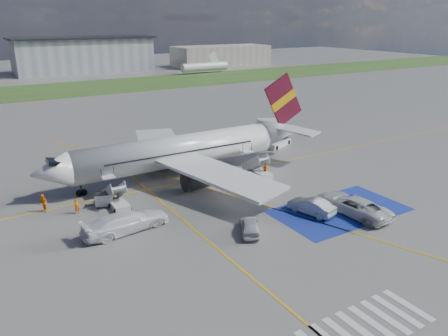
{
  "coord_description": "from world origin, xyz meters",
  "views": [
    {
      "loc": [
        -22.01,
        -33.24,
        19.06
      ],
      "look_at": [
        1.48,
        5.25,
        3.5
      ],
      "focal_mm": 35.0,
      "sensor_mm": 36.0,
      "label": 1
    }
  ],
  "objects_px": {
    "gpu_cart": "(104,200)",
    "car_silver_a": "(250,226)",
    "belt_loader": "(278,143)",
    "car_silver_b": "(311,206)",
    "van_white_b": "(126,219)",
    "airliner": "(188,149)",
    "van_white_a": "(353,202)"
  },
  "relations": [
    {
      "from": "car_silver_b",
      "to": "van_white_a",
      "type": "relative_size",
      "value": 0.78
    },
    {
      "from": "van_white_b",
      "to": "van_white_a",
      "type": "bearing_deg",
      "value": -117.8
    },
    {
      "from": "gpu_cart",
      "to": "van_white_b",
      "type": "relative_size",
      "value": 0.32
    },
    {
      "from": "gpu_cart",
      "to": "van_white_a",
      "type": "bearing_deg",
      "value": -16.88
    },
    {
      "from": "belt_loader",
      "to": "car_silver_b",
      "type": "xyz_separation_m",
      "value": [
        -12.61,
        -21.5,
        0.4
      ]
    },
    {
      "from": "airliner",
      "to": "van_white_b",
      "type": "distance_m",
      "value": 16.38
    },
    {
      "from": "gpu_cart",
      "to": "car_silver_a",
      "type": "distance_m",
      "value": 16.38
    },
    {
      "from": "car_silver_a",
      "to": "van_white_b",
      "type": "bearing_deg",
      "value": -4.63
    },
    {
      "from": "car_silver_a",
      "to": "van_white_b",
      "type": "relative_size",
      "value": 0.67
    },
    {
      "from": "van_white_b",
      "to": "airliner",
      "type": "bearing_deg",
      "value": -54.58
    },
    {
      "from": "car_silver_b",
      "to": "van_white_b",
      "type": "distance_m",
      "value": 18.53
    },
    {
      "from": "car_silver_a",
      "to": "van_white_a",
      "type": "relative_size",
      "value": 0.66
    },
    {
      "from": "car_silver_b",
      "to": "van_white_a",
      "type": "height_order",
      "value": "van_white_a"
    },
    {
      "from": "belt_loader",
      "to": "van_white_a",
      "type": "bearing_deg",
      "value": -134.25
    },
    {
      "from": "van_white_a",
      "to": "gpu_cart",
      "type": "bearing_deg",
      "value": -37.81
    },
    {
      "from": "airliner",
      "to": "van_white_b",
      "type": "height_order",
      "value": "airliner"
    },
    {
      "from": "car_silver_a",
      "to": "van_white_a",
      "type": "distance_m",
      "value": 11.71
    },
    {
      "from": "gpu_cart",
      "to": "belt_loader",
      "type": "distance_m",
      "value": 31.4
    },
    {
      "from": "car_silver_a",
      "to": "car_silver_b",
      "type": "height_order",
      "value": "car_silver_b"
    },
    {
      "from": "car_silver_a",
      "to": "car_silver_b",
      "type": "relative_size",
      "value": 0.85
    },
    {
      "from": "car_silver_a",
      "to": "belt_loader",
      "type": "bearing_deg",
      "value": -104.28
    },
    {
      "from": "car_silver_a",
      "to": "car_silver_b",
      "type": "bearing_deg",
      "value": -149.04
    },
    {
      "from": "airliner",
      "to": "gpu_cart",
      "type": "relative_size",
      "value": 18.07
    },
    {
      "from": "airliner",
      "to": "car_silver_b",
      "type": "xyz_separation_m",
      "value": [
        5.42,
        -16.97,
        -2.57
      ]
    },
    {
      "from": "gpu_cart",
      "to": "belt_loader",
      "type": "relative_size",
      "value": 0.35
    },
    {
      "from": "car_silver_b",
      "to": "van_white_a",
      "type": "xyz_separation_m",
      "value": [
        3.71,
        -2.13,
        0.38
      ]
    },
    {
      "from": "airliner",
      "to": "car_silver_b",
      "type": "height_order",
      "value": "airliner"
    },
    {
      "from": "gpu_cart",
      "to": "car_silver_a",
      "type": "xyz_separation_m",
      "value": [
        9.75,
        -13.16,
        0.05
      ]
    },
    {
      "from": "airliner",
      "to": "gpu_cart",
      "type": "bearing_deg",
      "value": -161.43
    },
    {
      "from": "belt_loader",
      "to": "van_white_b",
      "type": "xyz_separation_m",
      "value": [
        -30.09,
        -15.39,
        0.82
      ]
    },
    {
      "from": "gpu_cart",
      "to": "belt_loader",
      "type": "xyz_separation_m",
      "value": [
        30.2,
        8.62,
        -0.24
      ]
    },
    {
      "from": "airliner",
      "to": "car_silver_b",
      "type": "distance_m",
      "value": 18.0
    }
  ]
}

